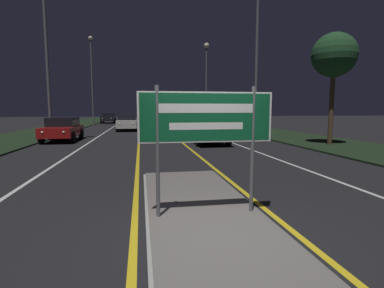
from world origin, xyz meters
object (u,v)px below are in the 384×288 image
streetlight_right_near (257,46)px  car_approaching_2 (108,118)px  streetlight_left_near (45,28)px  car_approaching_1 (127,122)px  warning_sign (259,114)px  streetlight_left_far (92,73)px  highway_sign (206,123)px  car_receding_0 (209,130)px  streetlight_right_far (206,70)px  car_receding_1 (182,122)px  car_approaching_0 (63,129)px

streetlight_right_near → car_approaching_2: streetlight_right_near is taller
streetlight_left_near → car_approaching_1: bearing=66.2°
car_approaching_2 → warning_sign: bearing=-47.0°
streetlight_left_near → streetlight_left_far: (-0.04, 17.03, -0.59)m
car_approaching_1 → highway_sign: bearing=-84.2°
highway_sign → car_approaching_2: size_ratio=0.53×
streetlight_left_far → car_receding_0: streetlight_left_far is taller
streetlight_left_far → streetlight_right_far: size_ratio=1.05×
car_approaching_1 → warning_sign: bearing=-5.0°
car_approaching_1 → car_receding_0: bearing=-66.9°
streetlight_right_near → car_receding_0: (-3.56, -1.92, -5.21)m
streetlight_right_near → car_receding_1: streetlight_right_near is taller
car_approaching_2 → streetlight_left_far: bearing=-95.8°
car_receding_1 → car_approaching_1: 5.13m
streetlight_right_near → warning_sign: streetlight_right_near is taller
highway_sign → car_receding_1: (2.74, 23.10, -1.00)m
highway_sign → car_approaching_1: bearing=95.8°
car_approaching_1 → streetlight_left_far: bearing=118.6°
car_receding_1 → car_approaching_1: car_approaching_1 is taller
car_receding_0 → car_approaching_1: size_ratio=0.90×
car_approaching_2 → warning_sign: 23.25m
streetlight_left_far → streetlight_right_far: (13.13, -1.25, 0.48)m
car_approaching_1 → streetlight_right_far: bearing=35.6°
highway_sign → car_approaching_1: 23.66m
car_receding_0 → warning_sign: (7.44, 10.81, 0.77)m
highway_sign → warning_sign: (10.13, 22.42, -0.20)m
car_approaching_1 → warning_sign: (12.51, -1.10, 0.77)m
streetlight_left_far → car_receding_1: streetlight_left_far is taller
streetlight_right_far → warning_sign: bearing=-64.7°
streetlight_right_far → car_approaching_1: (-8.96, -6.41, -5.82)m
car_receding_0 → streetlight_left_far: bearing=115.3°
streetlight_left_near → car_approaching_0: bearing=42.1°
streetlight_left_near → car_receding_0: streetlight_left_near is taller
car_receding_0 → car_approaching_1: 12.95m
warning_sign → car_approaching_2: bearing=133.0°
streetlight_left_near → car_approaching_1: (4.14, 9.38, -5.93)m
car_receding_0 → car_approaching_2: (-8.41, 27.82, -0.01)m
streetlight_right_near → car_approaching_0: 13.33m
car_receding_1 → car_approaching_0: bearing=-135.8°
car_approaching_1 → warning_sign: 12.58m
highway_sign → car_approaching_2: highway_sign is taller
streetlight_left_near → streetlight_right_near: 12.80m
streetlight_left_far → streetlight_right_far: bearing=-5.4°
car_approaching_0 → car_approaching_1: bearing=68.0°
highway_sign → car_approaching_1: (-2.38, 23.52, -0.97)m
streetlight_left_near → car_approaching_0: streetlight_left_near is taller
streetlight_right_far → car_approaching_2: 16.59m
streetlight_right_far → car_receding_1: 9.77m
warning_sign → highway_sign: bearing=-114.3°
streetlight_left_far → car_approaching_2: 9.87m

